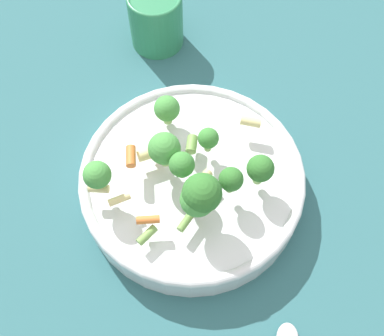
{
  "coord_description": "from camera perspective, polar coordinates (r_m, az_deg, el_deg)",
  "views": [
    {
      "loc": [
        0.15,
        -0.22,
        0.56
      ],
      "look_at": [
        0.0,
        0.0,
        0.06
      ],
      "focal_mm": 42.0,
      "sensor_mm": 36.0,
      "label": 1
    }
  ],
  "objects": [
    {
      "name": "bowl",
      "position": [
        0.59,
        0.0,
        -1.63
      ],
      "size": [
        0.29,
        0.29,
        0.05
      ],
      "color": "silver",
      "rests_on": "ground_plane"
    },
    {
      "name": "cup",
      "position": [
        0.75,
        -4.6,
        18.35
      ],
      "size": [
        0.09,
        0.09,
        0.09
      ],
      "color": "#2D7F51",
      "rests_on": "ground_plane"
    },
    {
      "name": "pasta_salad",
      "position": [
        0.53,
        -0.71,
        -0.09
      ],
      "size": [
        0.18,
        0.22,
        0.08
      ],
      "color": "#8CB766",
      "rests_on": "bowl"
    },
    {
      "name": "ground_plane",
      "position": [
        0.62,
        0.0,
        -2.81
      ],
      "size": [
        3.0,
        3.0,
        0.0
      ],
      "primitive_type": "plane",
      "color": "#2D6066"
    }
  ]
}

